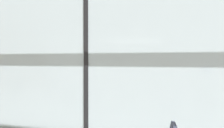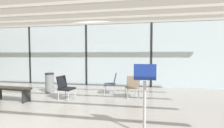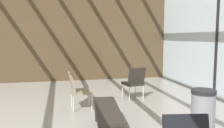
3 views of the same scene
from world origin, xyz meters
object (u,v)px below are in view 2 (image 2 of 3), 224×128
trash_bin (50,83)px  lounge_chair_1 (132,85)px  info_sign (145,102)px  parked_airplane (89,48)px  lounge_chair_0 (112,82)px  waiting_bench (11,91)px  lounge_chair_2 (65,86)px

trash_bin → lounge_chair_1: bearing=-4.2°
trash_bin → info_sign: (3.99, -3.06, 0.25)m
parked_airplane → lounge_chair_0: bearing=-64.2°
parked_airplane → waiting_bench: bearing=-92.4°
lounge_chair_1 → waiting_bench: 4.42m
lounge_chair_0 → trash_bin: (-2.75, -0.22, -0.06)m
lounge_chair_0 → info_sign: (1.24, -3.28, 0.18)m
trash_bin → info_sign: 5.03m
lounge_chair_0 → trash_bin: 2.76m
lounge_chair_2 → lounge_chair_1: bearing=-66.0°
lounge_chair_1 → info_sign: 2.82m
lounge_chair_1 → lounge_chair_2: size_ratio=1.00×
waiting_bench → info_sign: (4.63, -1.67, 0.32)m
lounge_chair_2 → trash_bin: (-1.18, 0.92, -0.06)m
lounge_chair_2 → waiting_bench: size_ratio=0.57×
trash_bin → lounge_chair_2: bearing=-37.8°
lounge_chair_0 → waiting_bench: (-3.40, -1.61, -0.13)m
waiting_bench → lounge_chair_2: bearing=20.4°
lounge_chair_1 → trash_bin: lounge_chair_1 is taller
lounge_chair_0 → trash_bin: size_ratio=1.01×
parked_airplane → lounge_chair_2: size_ratio=13.26×
lounge_chair_2 → waiting_bench: bearing=113.8°
lounge_chair_0 → lounge_chair_1: (0.88, -0.48, 0.00)m
waiting_bench → info_sign: size_ratio=1.06×
info_sign → lounge_chair_2: bearing=142.6°
lounge_chair_2 → trash_bin: bearing=61.3°
lounge_chair_0 → lounge_chair_1: 1.01m
lounge_chair_1 → lounge_chair_2: same height
lounge_chair_0 → lounge_chair_2: 1.94m
lounge_chair_0 → waiting_bench: bearing=-71.5°
lounge_chair_0 → info_sign: info_sign is taller
lounge_chair_0 → info_sign: size_ratio=0.60×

